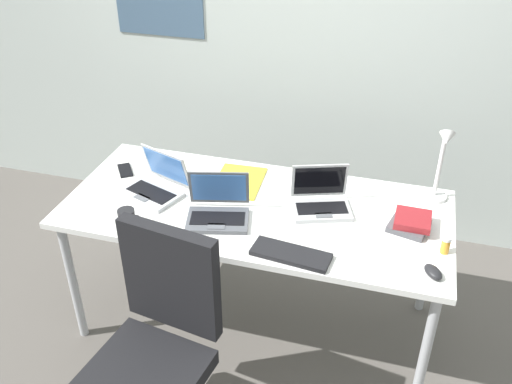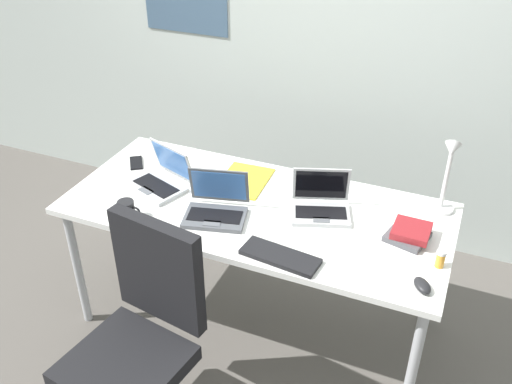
{
  "view_description": "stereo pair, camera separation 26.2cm",
  "coord_description": "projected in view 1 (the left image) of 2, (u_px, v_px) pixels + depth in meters",
  "views": [
    {
      "loc": [
        0.61,
        -2.13,
        2.23
      ],
      "look_at": [
        0.0,
        0.0,
        0.82
      ],
      "focal_mm": 39.85,
      "sensor_mm": 36.0,
      "label": 1
    },
    {
      "loc": [
        0.86,
        -2.04,
        2.23
      ],
      "look_at": [
        0.0,
        0.0,
        0.82
      ],
      "focal_mm": 39.85,
      "sensor_mm": 36.0,
      "label": 2
    }
  ],
  "objects": [
    {
      "name": "cell_phone",
      "position": [
        125.0,
        170.0,
        2.94
      ],
      "size": [
        0.13,
        0.15,
        0.01
      ],
      "primitive_type": "cube",
      "rotation": [
        0.0,
        0.0,
        0.62
      ],
      "color": "black",
      "rests_on": "desk"
    },
    {
      "name": "laptop_far_corner",
      "position": [
        218.0,
        210.0,
        2.56
      ],
      "size": [
        0.32,
        0.3,
        0.21
      ],
      "color": "#515459",
      "rests_on": "desk"
    },
    {
      "name": "computer_mouse",
      "position": [
        433.0,
        272.0,
        2.24
      ],
      "size": [
        0.1,
        0.11,
        0.03
      ],
      "primitive_type": "ellipsoid",
      "rotation": [
        0.0,
        0.0,
        0.59
      ],
      "color": "black",
      "rests_on": "desk"
    },
    {
      "name": "external_keyboard",
      "position": [
        291.0,
        254.0,
        2.35
      ],
      "size": [
        0.34,
        0.16,
        0.02
      ],
      "primitive_type": "cube",
      "rotation": [
        0.0,
        0.0,
        -0.11
      ],
      "color": "black",
      "rests_on": "desk"
    },
    {
      "name": "pill_bottle",
      "position": [
        446.0,
        245.0,
        2.35
      ],
      "size": [
        0.04,
        0.04,
        0.08
      ],
      "color": "gold",
      "rests_on": "desk"
    },
    {
      "name": "book_stack",
      "position": [
        411.0,
        223.0,
        2.5
      ],
      "size": [
        0.2,
        0.19,
        0.06
      ],
      "color": "#4C4C51",
      "rests_on": "desk"
    },
    {
      "name": "desk",
      "position": [
        256.0,
        216.0,
        2.69
      ],
      "size": [
        1.8,
        0.8,
        0.74
      ],
      "color": "white",
      "rests_on": "ground_plane"
    },
    {
      "name": "paper_folder_far_corner",
      "position": [
        239.0,
        181.0,
        2.85
      ],
      "size": [
        0.25,
        0.32,
        0.01
      ],
      "primitive_type": "cube",
      "rotation": [
        0.0,
        0.0,
        0.05
      ],
      "color": "gold",
      "rests_on": "desk"
    },
    {
      "name": "laptop_center",
      "position": [
        156.0,
        185.0,
        2.74
      ],
      "size": [
        0.34,
        0.32,
        0.2
      ],
      "color": "#B7BABC",
      "rests_on": "desk"
    },
    {
      "name": "laptop_near_lamp",
      "position": [
        321.0,
        201.0,
        2.63
      ],
      "size": [
        0.32,
        0.28,
        0.2
      ],
      "color": "#B7BABC",
      "rests_on": "desk"
    },
    {
      "name": "wall_back",
      "position": [
        309.0,
        23.0,
        3.26
      ],
      "size": [
        6.0,
        0.13,
        2.6
      ],
      "color": "#B2BCB7",
      "rests_on": "ground_plane"
    },
    {
      "name": "office_chair",
      "position": [
        155.0,
        366.0,
        2.3
      ],
      "size": [
        0.52,
        0.57,
        0.97
      ],
      "color": "black",
      "rests_on": "ground_plane"
    },
    {
      "name": "ground_plane",
      "position": [
        256.0,
        320.0,
        3.06
      ],
      "size": [
        12.0,
        12.0,
        0.0
      ],
      "primitive_type": "plane",
      "color": "#56514C"
    },
    {
      "name": "desk_lamp",
      "position": [
        441.0,
        165.0,
        2.6
      ],
      "size": [
        0.12,
        0.18,
        0.4
      ],
      "color": "white",
      "rests_on": "desk"
    },
    {
      "name": "coffee_mug",
      "position": [
        127.0,
        219.0,
        2.5
      ],
      "size": [
        0.11,
        0.08,
        0.09
      ],
      "color": "black",
      "rests_on": "desk"
    }
  ]
}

